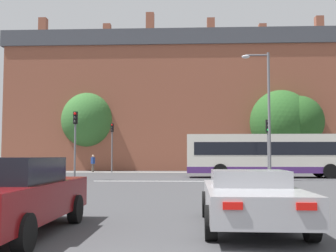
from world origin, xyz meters
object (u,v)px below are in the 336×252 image
(bus_crossing_lead, at_px, (271,155))
(pedestrian_walking_east, at_px, (93,162))
(car_saloon_left, at_px, (7,195))
(pedestrian_walking_west, at_px, (293,161))
(traffic_light_near_right, at_px, (268,139))
(pedestrian_waiting, at_px, (295,162))
(traffic_light_near_left, at_px, (75,134))
(street_lamp_junction, at_px, (265,104))
(traffic_light_far_left, at_px, (112,140))
(car_roadster_right, at_px, (250,197))

(bus_crossing_lead, relative_size, pedestrian_walking_east, 7.30)
(car_saloon_left, height_order, pedestrian_walking_west, pedestrian_walking_west)
(traffic_light_near_right, relative_size, pedestrian_walking_east, 2.32)
(pedestrian_waiting, bearing_deg, bus_crossing_lead, -164.93)
(bus_crossing_lead, distance_m, traffic_light_near_left, 13.72)
(traffic_light_near_left, bearing_deg, traffic_light_near_right, 0.58)
(street_lamp_junction, bearing_deg, pedestrian_walking_east, 135.63)
(car_saloon_left, bearing_deg, pedestrian_walking_east, 99.87)
(car_saloon_left, bearing_deg, traffic_light_near_left, 101.26)
(car_saloon_left, relative_size, traffic_light_near_right, 1.30)
(bus_crossing_lead, xyz_separation_m, traffic_light_far_left, (-12.97, 8.65, 1.42))
(traffic_light_near_right, relative_size, pedestrian_walking_west, 2.09)
(car_roadster_right, xyz_separation_m, pedestrian_walking_west, (8.69, 31.10, 0.45))
(traffic_light_near_left, xyz_separation_m, pedestrian_walking_west, (17.16, 13.87, -1.84))
(car_roadster_right, height_order, bus_crossing_lead, bus_crossing_lead)
(bus_crossing_lead, relative_size, pedestrian_walking_west, 6.57)
(traffic_light_far_left, bearing_deg, pedestrian_walking_west, 4.68)
(traffic_light_near_right, relative_size, street_lamp_junction, 0.47)
(traffic_light_far_left, bearing_deg, street_lamp_junction, -46.54)
(car_saloon_left, distance_m, traffic_light_far_left, 31.15)
(street_lamp_junction, distance_m, pedestrian_walking_west, 15.30)
(pedestrian_walking_west, bearing_deg, traffic_light_near_left, 119.79)
(pedestrian_waiting, bearing_deg, car_saloon_left, -164.65)
(street_lamp_junction, xyz_separation_m, pedestrian_walking_east, (-13.88, 13.58, -3.85))
(traffic_light_near_right, xyz_separation_m, street_lamp_junction, (-0.20, -0.18, 2.23))
(car_roadster_right, height_order, pedestrian_walking_east, pedestrian_walking_east)
(bus_crossing_lead, bearing_deg, pedestrian_walking_east, -122.94)
(bus_crossing_lead, relative_size, traffic_light_near_right, 3.15)
(pedestrian_walking_west, bearing_deg, pedestrian_walking_east, 81.88)
(traffic_light_near_left, relative_size, pedestrian_walking_east, 2.66)
(bus_crossing_lead, relative_size, traffic_light_far_left, 2.62)
(pedestrian_waiting, bearing_deg, car_roadster_right, -157.30)
(pedestrian_walking_east, bearing_deg, bus_crossing_lead, -103.94)
(pedestrian_walking_west, bearing_deg, car_saloon_left, 148.09)
(car_saloon_left, height_order, traffic_light_near_right, traffic_light_near_right)
(traffic_light_far_left, relative_size, pedestrian_walking_west, 2.50)
(bus_crossing_lead, distance_m, pedestrian_waiting, 9.81)
(car_saloon_left, xyz_separation_m, pedestrian_walking_east, (-5.49, 31.92, 0.18))
(pedestrian_waiting, xyz_separation_m, pedestrian_walking_west, (0.13, 1.07, 0.07))
(pedestrian_walking_west, bearing_deg, pedestrian_waiting, 163.71)
(car_roadster_right, height_order, pedestrian_walking_west, pedestrian_walking_west)
(traffic_light_near_left, xyz_separation_m, pedestrian_walking_east, (-1.86, 13.52, -1.97))
(bus_crossing_lead, height_order, pedestrian_walking_west, bus_crossing_lead)
(bus_crossing_lead, xyz_separation_m, pedestrian_walking_east, (-14.98, 9.70, -0.67))
(car_roadster_right, distance_m, pedestrian_walking_west, 32.29)
(car_saloon_left, distance_m, traffic_light_near_left, 18.87)
(car_saloon_left, relative_size, pedestrian_walking_east, 3.01)
(car_saloon_left, relative_size, traffic_light_far_left, 1.08)
(car_roadster_right, distance_m, traffic_light_far_left, 30.95)
(traffic_light_near_left, relative_size, pedestrian_waiting, 2.53)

